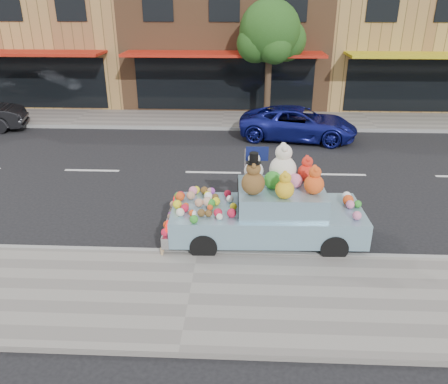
{
  "coord_description": "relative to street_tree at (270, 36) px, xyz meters",
  "views": [
    {
      "loc": [
        0.95,
        -13.18,
        5.2
      ],
      "look_at": [
        0.55,
        -4.33,
        1.25
      ],
      "focal_mm": 35.0,
      "sensor_mm": 36.0,
      "label": 1
    }
  ],
  "objects": [
    {
      "name": "far_sidewalk",
      "position": [
        -2.03,
        -0.05,
        -3.63
      ],
      "size": [
        60.0,
        3.0,
        0.12
      ],
      "primitive_type": "cube",
      "color": "gray",
      "rests_on": "ground"
    },
    {
      "name": "far_kerb",
      "position": [
        -2.03,
        -1.55,
        -3.63
      ],
      "size": [
        60.0,
        0.12,
        0.13
      ],
      "primitive_type": "cube",
      "color": "gray",
      "rests_on": "ground"
    },
    {
      "name": "near_sidewalk",
      "position": [
        -2.03,
        -13.05,
        -3.63
      ],
      "size": [
        60.0,
        3.0,
        0.12
      ],
      "primitive_type": "cube",
      "color": "gray",
      "rests_on": "ground"
    },
    {
      "name": "car_blue",
      "position": [
        1.1,
        -2.71,
        -3.06
      ],
      "size": [
        4.87,
        2.87,
        1.27
      ],
      "primitive_type": "imported",
      "rotation": [
        0.0,
        0.0,
        1.4
      ],
      "color": "navy",
      "rests_on": "ground"
    },
    {
      "name": "ground",
      "position": [
        -2.03,
        -6.55,
        -3.69
      ],
      "size": [
        120.0,
        120.0,
        0.0
      ],
      "primitive_type": "plane",
      "color": "black",
      "rests_on": "ground"
    },
    {
      "name": "near_kerb",
      "position": [
        -2.03,
        -11.55,
        -3.63
      ],
      "size": [
        60.0,
        0.12,
        0.13
      ],
      "primitive_type": "cube",
      "color": "gray",
      "rests_on": "ground"
    },
    {
      "name": "street_tree",
      "position": [
        0.0,
        0.0,
        0.0
      ],
      "size": [
        3.0,
        2.7,
        5.22
      ],
      "color": "#38281C",
      "rests_on": "ground"
    },
    {
      "name": "storefront_mid",
      "position": [
        -2.03,
        5.42,
        -0.05
      ],
      "size": [
        10.0,
        9.8,
        7.3
      ],
      "color": "brown",
      "rests_on": "ground"
    },
    {
      "name": "storefront_left",
      "position": [
        -12.03,
        5.42,
        -0.05
      ],
      "size": [
        10.0,
        9.8,
        7.3
      ],
      "color": "#AC8448",
      "rests_on": "ground"
    },
    {
      "name": "storefront_right",
      "position": [
        7.97,
        5.42,
        -0.05
      ],
      "size": [
        10.0,
        9.8,
        7.3
      ],
      "color": "#AC8448",
      "rests_on": "ground"
    },
    {
      "name": "art_car",
      "position": [
        -0.49,
        -10.81,
        -2.89
      ],
      "size": [
        4.53,
        1.88,
        2.28
      ],
      "rotation": [
        0.0,
        0.0,
        0.03
      ],
      "color": "black",
      "rests_on": "ground"
    }
  ]
}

